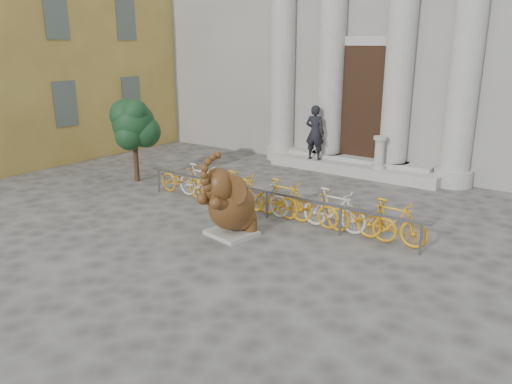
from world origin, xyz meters
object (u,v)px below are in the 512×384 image
Objects in this scene: bike_rack at (272,197)px; elephant_statue at (230,205)px; tree at (134,124)px; pedestrian at (315,132)px.

elephant_statue is at bearing -88.80° from bike_rack.
tree reaches higher than pedestrian.
elephant_statue is 0.24× the size of bike_rack.
bike_rack is 4.35× the size of pedestrian.
pedestrian is (3.79, 4.76, -0.53)m from tree.
bike_rack is at bearing 101.56° from pedestrian.
elephant_statue reaches higher than bike_rack.
tree is 1.39× the size of pedestrian.
pedestrian is (-1.60, 4.96, 0.81)m from bike_rack.
bike_rack is (-0.04, 1.73, -0.23)m from elephant_statue.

